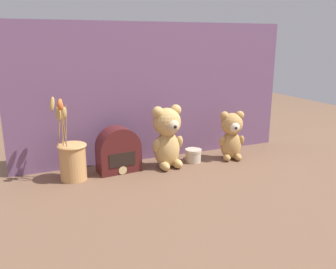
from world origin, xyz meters
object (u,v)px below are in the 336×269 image
at_px(teddy_bear_large, 167,136).
at_px(decorative_tin_tall, 193,155).
at_px(flower_vase, 72,157).
at_px(vintage_radio, 118,152).
at_px(teddy_bear_medium, 232,134).

distance_m(teddy_bear_large, decorative_tin_tall, 0.19).
bearing_deg(flower_vase, teddy_bear_large, -2.57).
relative_size(teddy_bear_large, vintage_radio, 1.42).
bearing_deg(teddy_bear_medium, teddy_bear_large, 177.63).
relative_size(teddy_bear_large, flower_vase, 0.82).
xyz_separation_m(teddy_bear_large, flower_vase, (-0.42, 0.02, -0.05)).
bearing_deg(decorative_tin_tall, teddy_bear_medium, -9.70).
distance_m(teddy_bear_large, teddy_bear_medium, 0.34).
distance_m(vintage_radio, decorative_tin_tall, 0.37).
distance_m(teddy_bear_medium, flower_vase, 0.76).
distance_m(teddy_bear_large, flower_vase, 0.43).
bearing_deg(vintage_radio, decorative_tin_tall, -2.31).
distance_m(teddy_bear_large, vintage_radio, 0.23).
distance_m(teddy_bear_medium, decorative_tin_tall, 0.21).
height_order(flower_vase, vintage_radio, flower_vase).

